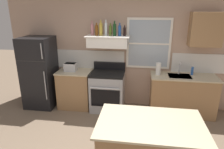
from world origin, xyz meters
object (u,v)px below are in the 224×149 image
Objects in this scene: refrigerator at (40,73)px; bottle_rose_pink at (92,29)px; bottle_blue_liqueur at (120,30)px; stove_range at (108,91)px; bottle_amber_wine at (97,30)px; bottle_champagne_gold_foil at (101,29)px; bottle_clear_tall at (106,29)px; bottle_olive_oil_square at (110,31)px; toaster at (71,67)px; bottle_dark_green_wine at (115,30)px; dish_soap_bottle at (192,71)px; bottle_balsamic_dark at (125,32)px; paper_towel_roll at (158,69)px.

refrigerator is 1.66m from bottle_rose_pink.
refrigerator is 6.09× the size of bottle_blue_liqueur.
stove_range is 3.97× the size of bottle_amber_wine.
bottle_champagne_gold_foil is 0.11m from bottle_clear_tall.
toaster is at bearing -175.97° from bottle_olive_oil_square.
bottle_rose_pink reaches higher than stove_range.
bottle_amber_wine is 0.86× the size of bottle_dark_green_wine.
bottle_olive_oil_square is (0.42, -0.05, -0.02)m from bottle_rose_pink.
refrigerator is at bearing -176.16° from bottle_amber_wine.
bottle_blue_liqueur is at bearing 2.70° from refrigerator.
bottle_rose_pink is 0.22m from bottle_champagne_gold_foil.
dish_soap_bottle is (3.53, 0.16, 0.15)m from refrigerator.
bottle_clear_tall is at bearing 175.77° from bottle_balsamic_dark.
dish_soap_bottle is (1.73, 0.08, -0.88)m from bottle_dark_green_wine.
bottle_olive_oil_square is at bearing 177.32° from bottle_balsamic_dark.
bottle_amber_wine is 0.81× the size of bottle_clear_tall.
paper_towel_roll reaches higher than toaster.
refrigerator is 9.42× the size of dish_soap_bottle.
bottle_champagne_gold_foil is 1.04× the size of bottle_dark_green_wine.
bottle_rose_pink is 1.14× the size of paper_towel_roll.
bottle_olive_oil_square reaches higher than stove_range.
bottle_dark_green_wine is 1.77× the size of dish_soap_bottle.
bottle_rose_pink is at bearing 172.85° from bottle_olive_oil_square.
bottle_balsamic_dark is at bearing 4.00° from bottle_dark_green_wine.
refrigerator is 1.73m from bottle_amber_wine.
stove_range is (0.88, -0.02, -0.54)m from toaster.
bottle_olive_oil_square is 1.35m from paper_towel_roll.
stove_range is 1.43m from bottle_clear_tall.
stove_range is 4.04× the size of paper_towel_roll.
toaster is at bearing -175.42° from bottle_amber_wine.
bottle_rose_pink reaches higher than refrigerator.
bottle_champagne_gold_foil reaches higher than bottle_dark_green_wine.
bottle_clear_tall is (0.20, 0.03, 0.03)m from bottle_amber_wine.
bottle_balsamic_dark is (0.41, -0.03, -0.05)m from bottle_clear_tall.
bottle_dark_green_wine is 1.29m from paper_towel_roll.
paper_towel_roll is (0.98, -0.02, -0.83)m from bottle_dark_green_wine.
bottle_clear_tall is at bearing 4.47° from refrigerator.
bottle_clear_tall reaches higher than dish_soap_bottle.
bottle_olive_oil_square is 1.16× the size of bottle_balsamic_dark.
bottle_blue_liqueur reaches higher than refrigerator.
bottle_rose_pink is at bearing 162.01° from bottle_champagne_gold_foil.
stove_range is at bearing -168.88° from bottle_balsamic_dark.
toaster is at bearing -179.51° from paper_towel_roll.
bottle_olive_oil_square is at bearing -7.15° from bottle_rose_pink.
refrigerator reaches higher than stove_range.
toaster is 1.02m from bottle_rose_pink.
bottle_clear_tall is 1.27× the size of bottle_olive_oil_square.
bottle_blue_liqueur is 1.55× the size of dish_soap_bottle.
bottle_blue_liqueur is 1.22× the size of bottle_balsamic_dark.
bottle_balsamic_dark is 1.73m from dish_soap_bottle.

